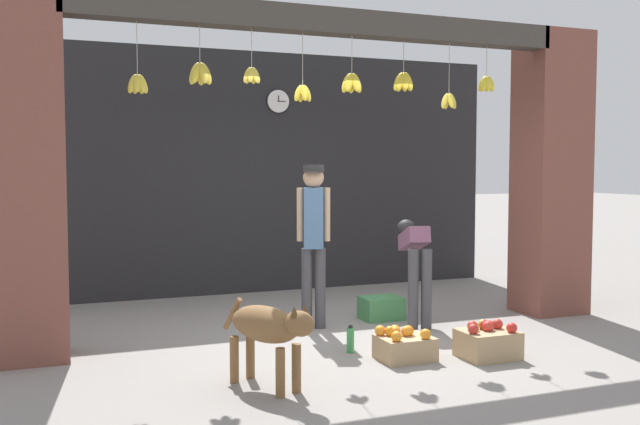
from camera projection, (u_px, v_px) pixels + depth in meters
name	position (u px, v px, depth m)	size (l,w,h in m)	color
ground_plane	(336.00, 339.00, 6.91)	(60.00, 60.00, 0.00)	gray
shop_back_wall	(253.00, 173.00, 9.43)	(6.86, 0.12, 3.18)	#232326
shop_pillar_left	(22.00, 176.00, 6.06)	(0.70, 0.60, 3.18)	brown
shop_pillar_right	(551.00, 174.00, 8.10)	(0.70, 0.60, 3.18)	brown
storefront_awning	(331.00, 29.00, 6.82)	(4.96, 0.31, 0.92)	#3D3833
dog	(269.00, 328.00, 5.34)	(0.56, 0.94, 0.68)	brown
shopkeeper	(313.00, 232.00, 7.31)	(0.33, 0.30, 1.69)	#424247
worker_stooping	(415.00, 257.00, 7.51)	(0.41, 0.82, 1.08)	#424247
fruit_crate_oranges	(404.00, 346.00, 6.16)	(0.46, 0.37, 0.29)	tan
fruit_crate_apples	(488.00, 342.00, 6.23)	(0.48, 0.39, 0.33)	tan
produce_box_green	(381.00, 308.00, 7.79)	(0.44, 0.33, 0.25)	#42844C
water_bottle	(350.00, 340.00, 6.40)	(0.07, 0.07, 0.25)	#38934C
wall_clock	(278.00, 101.00, 9.41)	(0.31, 0.03, 0.31)	black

